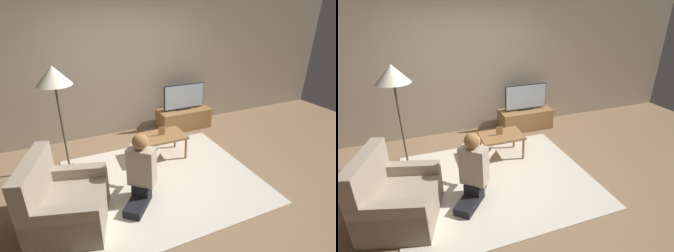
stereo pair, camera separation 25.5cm
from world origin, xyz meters
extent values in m
plane|color=#896B4C|center=(0.00, 0.00, 0.00)|extent=(10.00, 10.00, 0.00)
cube|color=tan|center=(0.00, 1.93, 1.30)|extent=(10.00, 0.06, 2.60)
cube|color=beige|center=(0.00, 0.00, 0.01)|extent=(2.72, 2.30, 0.02)
cube|color=olive|center=(1.16, 1.59, 0.20)|extent=(1.08, 0.49, 0.41)
cube|color=black|center=(1.16, 1.59, 0.43)|extent=(0.30, 0.08, 0.04)
cube|color=black|center=(1.16, 1.59, 0.69)|extent=(0.89, 0.03, 0.51)
cube|color=silver|center=(1.16, 1.59, 0.69)|extent=(0.86, 0.04, 0.48)
cube|color=olive|center=(0.29, 0.63, 0.40)|extent=(0.71, 0.51, 0.04)
cylinder|color=olive|center=(-0.02, 0.42, 0.19)|extent=(0.04, 0.04, 0.38)
cylinder|color=olive|center=(0.60, 0.42, 0.19)|extent=(0.04, 0.04, 0.38)
cylinder|color=olive|center=(-0.02, 0.84, 0.19)|extent=(0.04, 0.04, 0.38)
cylinder|color=olive|center=(0.60, 0.84, 0.19)|extent=(0.04, 0.04, 0.38)
cylinder|color=#4C4233|center=(-1.23, 0.86, 0.01)|extent=(0.28, 0.28, 0.03)
cylinder|color=#4C4233|center=(-1.23, 0.86, 0.82)|extent=(0.03, 0.03, 1.58)
cone|color=#EFE5C6|center=(-1.23, 0.86, 1.51)|extent=(0.48, 0.48, 0.26)
cube|color=gray|center=(-1.30, -0.34, 0.20)|extent=(1.02, 1.09, 0.41)
cube|color=gray|center=(-1.61, -0.25, 0.65)|extent=(0.41, 0.90, 0.49)
cube|color=gray|center=(-1.41, -0.70, 0.27)|extent=(0.81, 0.36, 0.55)
cube|color=gray|center=(-1.19, 0.02, 0.27)|extent=(0.81, 0.36, 0.55)
cube|color=black|center=(-0.51, -0.41, 0.07)|extent=(0.46, 0.49, 0.11)
cube|color=black|center=(-0.39, -0.27, 0.20)|extent=(0.32, 0.33, 0.14)
cube|color=tan|center=(-0.39, -0.27, 0.52)|extent=(0.39, 0.37, 0.51)
sphere|color=#DBAD8E|center=(-0.39, -0.27, 0.87)|extent=(0.19, 0.19, 0.19)
sphere|color=#9E6B38|center=(-0.41, -0.29, 0.88)|extent=(0.19, 0.19, 0.19)
cube|color=black|center=(-0.16, 0.01, 0.55)|extent=(0.12, 0.12, 0.04)
cylinder|color=tan|center=(-0.16, -0.14, 0.55)|extent=(0.25, 0.28, 0.07)
cylinder|color=tan|center=(-0.31, -0.01, 0.55)|extent=(0.25, 0.28, 0.07)
cube|color=olive|center=(0.26, 0.63, 0.49)|extent=(0.11, 0.01, 0.15)
camera|label=1|loc=(-1.23, -2.96, 2.35)|focal=28.00mm
camera|label=2|loc=(-0.99, -3.06, 2.35)|focal=28.00mm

